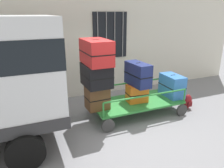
{
  "coord_description": "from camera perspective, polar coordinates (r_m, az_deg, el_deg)",
  "views": [
    {
      "loc": [
        -2.22,
        -4.4,
        2.74
      ],
      "look_at": [
        -0.14,
        0.45,
        0.98
      ],
      "focal_mm": 34.69,
      "sensor_mm": 36.0,
      "label": 1
    }
  ],
  "objects": [
    {
      "name": "cart_railing",
      "position": [
        5.97,
        6.56,
        -1.66
      ],
      "size": [
        2.43,
        1.14,
        0.38
      ],
      "color": "#2D8438",
      "rests_on": "luggage_cart"
    },
    {
      "name": "suitcase_midleft_middle",
      "position": [
        5.81,
        6.83,
        2.57
      ],
      "size": [
        0.43,
        0.85,
        0.62
      ],
      "color": "navy",
      "rests_on": "suitcase_midleft_bottom"
    },
    {
      "name": "ground_plane",
      "position": [
        5.64,
        3.17,
        -10.67
      ],
      "size": [
        40.0,
        40.0,
        0.0
      ],
      "primitive_type": "plane",
      "color": "gray"
    },
    {
      "name": "suitcase_left_top",
      "position": [
        5.2,
        -4.21,
        8.41
      ],
      "size": [
        0.58,
        1.0,
        0.59
      ],
      "color": "#B21E1E",
      "rests_on": "suitcase_left_middle"
    },
    {
      "name": "suitcase_midleft_bottom",
      "position": [
        5.99,
        6.59,
        -2.46
      ],
      "size": [
        0.58,
        0.42,
        0.48
      ],
      "color": "orange",
      "rests_on": "luggage_cart"
    },
    {
      "name": "suitcase_left_middle",
      "position": [
        5.35,
        -4.15,
        2.37
      ],
      "size": [
        0.63,
        0.82,
        0.56
      ],
      "color": "black",
      "rests_on": "suitcase_left_bottom"
    },
    {
      "name": "backpack",
      "position": [
        6.81,
        19.33,
        -4.4
      ],
      "size": [
        0.27,
        0.22,
        0.44
      ],
      "color": "maroon",
      "rests_on": "ground"
    },
    {
      "name": "luggage_cart",
      "position": [
        6.1,
        6.43,
        -4.97
      ],
      "size": [
        2.53,
        1.27,
        0.38
      ],
      "color": "#2D8438",
      "rests_on": "ground"
    },
    {
      "name": "suitcase_center_bottom",
      "position": [
        6.56,
        15.52,
        -0.39
      ],
      "size": [
        0.47,
        0.8,
        0.64
      ],
      "color": "#3372C6",
      "rests_on": "luggage_cart"
    },
    {
      "name": "suitcase_left_bottom",
      "position": [
        5.52,
        -3.92,
        -3.51
      ],
      "size": [
        0.57,
        0.49,
        0.61
      ],
      "color": "brown",
      "rests_on": "luggage_cart"
    },
    {
      "name": "building_wall",
      "position": [
        7.3,
        -5.7,
        16.46
      ],
      "size": [
        12.0,
        0.38,
        5.0
      ],
      "color": "silver",
      "rests_on": "ground"
    }
  ]
}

